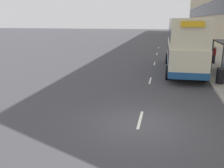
# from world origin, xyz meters

# --- Properties ---
(ground_plane) EXTENTS (220.00, 220.00, 0.00)m
(ground_plane) POSITION_xyz_m (0.00, 0.00, 0.00)
(ground_plane) COLOR #424247
(pavement) EXTENTS (5.00, 93.00, 0.14)m
(pavement) POSITION_xyz_m (6.50, 38.50, 0.07)
(pavement) COLOR #A39E93
(pavement) RESTS_ON ground_plane
(terrace_facade) EXTENTS (3.10, 93.00, 13.95)m
(terrace_facade) POSITION_xyz_m (10.49, 38.50, 6.97)
(terrace_facade) COLOR #C6B793
(terrace_facade) RESTS_ON ground_plane
(lane_mark_0) EXTENTS (0.12, 2.00, 0.01)m
(lane_mark_0) POSITION_xyz_m (0.00, 0.44, 0.01)
(lane_mark_0) COLOR silver
(lane_mark_0) RESTS_ON ground_plane
(lane_mark_1) EXTENTS (0.12, 2.00, 0.01)m
(lane_mark_1) POSITION_xyz_m (0.00, 7.78, 0.01)
(lane_mark_1) COLOR silver
(lane_mark_1) RESTS_ON ground_plane
(lane_mark_2) EXTENTS (0.12, 2.00, 0.01)m
(lane_mark_2) POSITION_xyz_m (0.00, 15.13, 0.01)
(lane_mark_2) COLOR silver
(lane_mark_2) RESTS_ON ground_plane
(lane_mark_3) EXTENTS (0.12, 2.00, 0.01)m
(lane_mark_3) POSITION_xyz_m (0.00, 22.47, 0.01)
(lane_mark_3) COLOR silver
(lane_mark_3) RESTS_ON ground_plane
(lane_mark_4) EXTENTS (0.12, 2.00, 0.01)m
(lane_mark_4) POSITION_xyz_m (0.00, 29.81, 0.01)
(lane_mark_4) COLOR silver
(lane_mark_4) RESTS_ON ground_plane
(double_decker_bus_near) EXTENTS (2.85, 10.62, 4.30)m
(double_decker_bus_near) POSITION_xyz_m (2.47, 11.71, 2.28)
(double_decker_bus_near) COLOR beige
(double_decker_bus_near) RESTS_ON ground_plane
(car_0) EXTENTS (1.96, 4.23, 1.72)m
(car_0) POSITION_xyz_m (3.02, 68.34, 0.85)
(car_0) COLOR #B7B799
(car_0) RESTS_ON ground_plane
(pedestrian_at_shelter) EXTENTS (0.34, 0.34, 1.71)m
(pedestrian_at_shelter) POSITION_xyz_m (4.51, 11.31, 1.01)
(pedestrian_at_shelter) COLOR #23232D
(pedestrian_at_shelter) RESTS_ON ground_plane
(pedestrian_1) EXTENTS (0.32, 0.32, 1.64)m
(pedestrian_1) POSITION_xyz_m (5.56, 15.54, 0.98)
(pedestrian_1) COLOR #23232D
(pedestrian_1) RESTS_ON ground_plane
(litter_bin) EXTENTS (0.55, 0.55, 1.05)m
(litter_bin) POSITION_xyz_m (4.55, 7.34, 0.67)
(litter_bin) COLOR black
(litter_bin) RESTS_ON ground_plane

